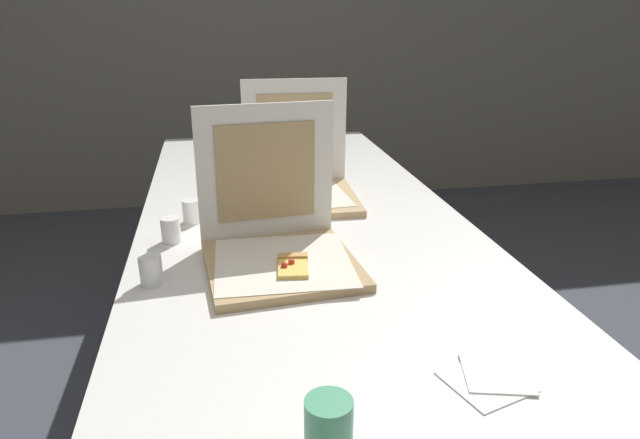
# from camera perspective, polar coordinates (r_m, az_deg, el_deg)

# --- Properties ---
(wall_back) EXTENTS (10.00, 0.10, 2.60)m
(wall_back) POSITION_cam_1_polar(r_m,az_deg,el_deg) (4.04, -7.60, 19.91)
(wall_back) COLOR gray
(wall_back) RESTS_ON ground
(table) EXTENTS (0.97, 2.42, 0.73)m
(table) POSITION_cam_1_polar(r_m,az_deg,el_deg) (1.74, -1.75, -1.10)
(table) COLOR silver
(table) RESTS_ON ground
(pizza_box_front) EXTENTS (0.39, 0.39, 0.38)m
(pizza_box_front) POSITION_cam_1_polar(r_m,az_deg,el_deg) (1.41, -4.21, -2.39)
(pizza_box_front) COLOR tan
(pizza_box_front) RESTS_ON table
(pizza_box_middle) EXTENTS (0.37, 0.37, 0.38)m
(pizza_box_middle) POSITION_cam_1_polar(r_m,az_deg,el_deg) (1.89, -2.05, 3.74)
(pizza_box_middle) COLOR tan
(pizza_box_middle) RESTS_ON table
(cup_white_far) EXTENTS (0.05, 0.05, 0.07)m
(cup_white_far) POSITION_cam_1_polar(r_m,az_deg,el_deg) (2.10, -9.90, 4.56)
(cup_white_far) COLOR white
(cup_white_far) RESTS_ON table
(cup_white_near_center) EXTENTS (0.05, 0.05, 0.07)m
(cup_white_near_center) POSITION_cam_1_polar(r_m,az_deg,el_deg) (1.59, -14.79, -1.03)
(cup_white_near_center) COLOR white
(cup_white_near_center) RESTS_ON table
(cup_white_near_left) EXTENTS (0.05, 0.05, 0.07)m
(cup_white_near_left) POSITION_cam_1_polar(r_m,az_deg,el_deg) (1.36, -16.65, -4.91)
(cup_white_near_left) COLOR white
(cup_white_near_left) RESTS_ON table
(cup_white_mid) EXTENTS (0.05, 0.05, 0.07)m
(cup_white_mid) POSITION_cam_1_polar(r_m,az_deg,el_deg) (1.72, -12.82, 0.81)
(cup_white_mid) COLOR white
(cup_white_mid) RESTS_ON table
(cup_printed_front) EXTENTS (0.07, 0.07, 0.10)m
(cup_printed_front) POSITION_cam_1_polar(r_m,az_deg,el_deg) (0.84, 0.88, -20.41)
(cup_printed_front) COLOR #4C9E75
(cup_printed_front) RESTS_ON table
(napkin_pile) EXTENTS (0.18, 0.16, 0.01)m
(napkin_pile) POSITION_cam_1_polar(r_m,az_deg,el_deg) (1.06, 16.82, -15.01)
(napkin_pile) COLOR white
(napkin_pile) RESTS_ON table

